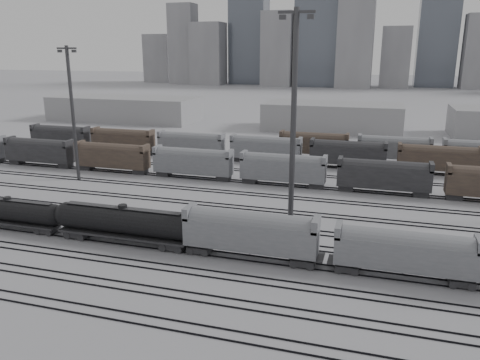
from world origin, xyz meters
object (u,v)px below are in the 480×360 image
(tank_car_a, at_px, (9,211))
(hopper_car_b, at_px, (405,250))
(light_mast_c, at_px, (293,118))
(hopper_car_a, at_px, (250,231))
(tank_car_b, at_px, (124,222))

(tank_car_a, xyz_separation_m, hopper_car_b, (49.86, 0.00, 0.73))
(tank_car_a, bearing_deg, light_mast_c, 16.41)
(hopper_car_b, bearing_deg, hopper_car_a, 180.00)
(hopper_car_a, bearing_deg, hopper_car_b, 0.00)
(tank_car_a, bearing_deg, tank_car_b, 0.00)
(light_mast_c, bearing_deg, hopper_car_a, -103.91)
(hopper_car_b, relative_size, light_mast_c, 0.51)
(tank_car_a, height_order, tank_car_b, tank_car_b)
(tank_car_a, relative_size, hopper_car_b, 1.19)
(tank_car_b, bearing_deg, light_mast_c, 29.48)
(tank_car_b, relative_size, light_mast_c, 0.69)
(tank_car_a, xyz_separation_m, light_mast_c, (35.97, 10.59, 12.42))
(light_mast_c, bearing_deg, hopper_car_b, -37.31)
(light_mast_c, bearing_deg, tank_car_b, -150.52)
(tank_car_a, bearing_deg, hopper_car_b, 0.00)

